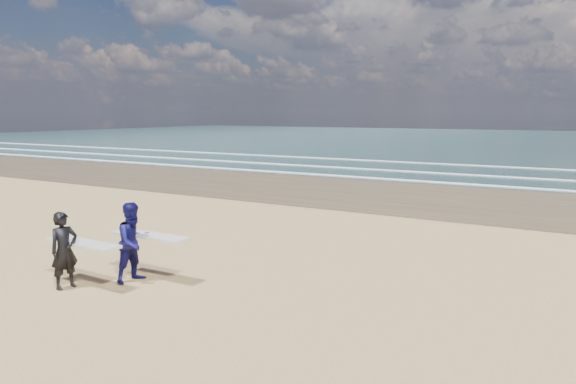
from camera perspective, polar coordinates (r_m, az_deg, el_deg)
The scene contains 2 objects.
surfer_near at distance 13.30m, azimuth -23.40°, elevation -5.87°, with size 2.21×1.00×1.85m.
surfer_far at distance 13.24m, azimuth -16.65°, elevation -5.31°, with size 2.20×1.15×1.98m.
Camera 1 is at (10.19, -7.72, 4.16)m, focal length 32.00 mm.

